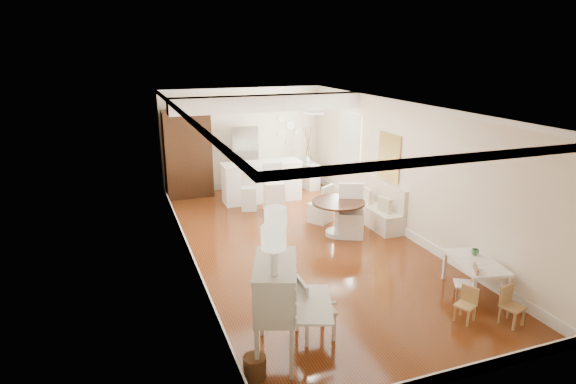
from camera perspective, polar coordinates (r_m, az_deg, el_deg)
room at (r=9.53m, az=1.31°, el=5.52°), size 9.00×9.04×2.82m
secretary_bureau at (r=6.24m, az=-1.50°, el=-13.84°), size 1.33×1.34×1.32m
gustavian_armchair at (r=6.75m, az=3.26°, el=-13.49°), size 0.51×0.51×0.88m
wicker_basket at (r=6.18m, az=-3.96°, el=-19.99°), size 0.34×0.34×0.28m
kids_table at (r=8.48m, az=21.21°, el=-9.32°), size 0.88×1.21×0.55m
kids_chair_a at (r=7.59m, az=20.28°, el=-12.44°), size 0.34×0.34×0.53m
kids_chair_b at (r=8.07m, az=20.23°, el=-10.17°), size 0.42×0.42×0.64m
kids_chair_c at (r=7.75m, az=25.11°, el=-12.15°), size 0.34×0.34×0.59m
banquette at (r=10.89m, az=10.53°, el=-1.43°), size 0.52×1.60×0.98m
dining_table at (r=10.20m, az=5.94°, el=-3.14°), size 1.34×1.34×0.76m
slip_chair_near at (r=10.16m, az=7.47°, el=-2.29°), size 0.70×0.71×1.09m
slip_chair_far at (r=10.94m, az=3.83°, el=-1.34°), size 0.60×0.60×0.89m
breakfast_counter at (r=12.44m, az=-3.12°, el=1.24°), size 2.05×0.65×1.03m
bar_stool_left at (r=11.79m, az=-4.66°, el=0.02°), size 0.46×0.46×0.91m
bar_stool_right at (r=11.61m, az=-1.67°, el=0.47°), size 0.53×0.53×1.17m
pantry_cabinet at (r=12.96m, az=-11.80°, el=4.43°), size 1.20×0.60×2.30m
fridge at (r=13.38m, az=-3.65°, el=4.03°), size 0.75×0.65×1.80m
sideboard at (r=13.65m, az=2.37°, el=2.01°), size 0.47×0.82×0.74m
pencil_cup at (r=8.58m, az=21.30°, el=-6.65°), size 0.16×0.16×0.10m
branch_vase at (r=13.57m, az=2.32°, el=3.92°), size 0.20×0.20×0.18m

